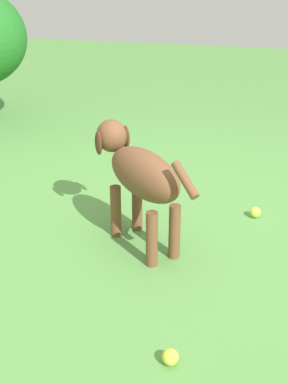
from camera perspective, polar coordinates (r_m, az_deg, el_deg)
ground at (r=2.91m, az=2.58°, el=-4.24°), size 14.00×14.00×0.00m
dog at (r=2.60m, az=-0.64°, el=2.26°), size 0.72×0.66×0.63m
tennis_ball_0 at (r=3.09m, az=12.61°, el=-2.28°), size 0.07×0.07×0.07m
tennis_ball_1 at (r=2.02m, az=3.01°, el=-18.31°), size 0.07×0.07×0.07m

